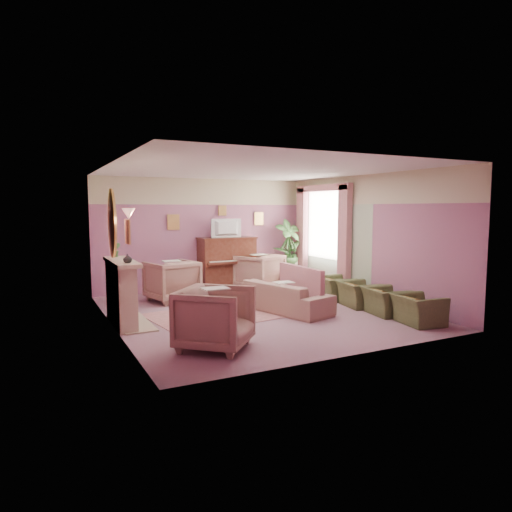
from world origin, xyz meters
name	(u,v)px	position (x,y,z in m)	size (l,w,h in m)	color
floor	(257,312)	(0.00, 0.00, 0.00)	(5.50, 6.00, 0.01)	gray
ceiling	(257,170)	(0.00, 0.00, 2.80)	(5.50, 6.00, 0.01)	silver
wall_back	(204,234)	(0.00, 3.00, 1.40)	(5.50, 0.02, 2.80)	slate
wall_front	(355,256)	(0.00, -3.00, 1.40)	(5.50, 0.02, 2.80)	slate
wall_left	(112,247)	(-2.75, 0.00, 1.40)	(0.02, 6.00, 2.80)	slate
wall_right	(367,238)	(2.75, 0.00, 1.40)	(0.02, 6.00, 2.80)	slate
picture_rail_band	(203,192)	(0.00, 2.99, 2.47)	(5.50, 0.01, 0.65)	beige
stripe_panel	(331,248)	(2.73, 1.30, 1.07)	(0.01, 3.00, 2.15)	#ADBD9E
fireplace_surround	(121,294)	(-2.59, 0.20, 0.55)	(0.30, 1.40, 1.10)	#C4AB8A
fireplace_inset	(127,302)	(-2.49, 0.20, 0.40)	(0.18, 0.72, 0.68)	black
fire_ember	(129,312)	(-2.45, 0.20, 0.22)	(0.06, 0.54, 0.10)	red
mantel_shelf	(122,262)	(-2.56, 0.20, 1.12)	(0.40, 1.55, 0.07)	#C4AB8A
hearth	(133,323)	(-2.39, 0.20, 0.01)	(0.55, 1.50, 0.02)	#C4AB8A
mirror_frame	(112,223)	(-2.70, 0.20, 1.80)	(0.04, 0.72, 1.20)	#E1B359
mirror_glass	(114,223)	(-2.67, 0.20, 1.80)	(0.01, 0.60, 1.06)	white
sconce_shade	(129,213)	(-2.62, -0.85, 1.98)	(0.20, 0.20, 0.16)	tan
piano	(227,264)	(0.50, 2.68, 0.65)	(1.40, 0.60, 1.30)	#52261A
piano_keyshelf	(232,262)	(0.50, 2.33, 0.72)	(1.30, 0.12, 0.06)	#52261A
piano_keys	(232,261)	(0.50, 2.33, 0.76)	(1.20, 0.08, 0.02)	beige
piano_top	(227,238)	(0.50, 2.68, 1.31)	(1.45, 0.65, 0.04)	#52261A
television	(228,227)	(0.50, 2.63, 1.60)	(0.80, 0.12, 0.48)	black
print_back_left	(173,222)	(-0.80, 2.96, 1.72)	(0.30, 0.03, 0.38)	#E1B359
print_back_right	(259,219)	(1.55, 2.96, 1.78)	(0.26, 0.03, 0.34)	#E1B359
print_back_mid	(222,211)	(0.50, 2.96, 2.00)	(0.22, 0.03, 0.26)	#E1B359
print_left_wall	(128,232)	(-2.71, -1.20, 1.72)	(0.03, 0.28, 0.36)	#E1B359
window_blind	(325,223)	(2.70, 1.55, 1.70)	(0.03, 1.40, 1.80)	beige
curtain_left	(344,241)	(2.62, 0.63, 1.30)	(0.16, 0.34, 2.60)	#B56D76
curtain_right	(302,236)	(2.62, 2.47, 1.30)	(0.16, 0.34, 2.60)	#B56D76
pelmet	(323,188)	(2.62, 1.55, 2.56)	(0.16, 2.20, 0.16)	#B56D76
mantel_plant	(116,250)	(-2.55, 0.75, 1.29)	(0.16, 0.16, 0.28)	#417738
mantel_vase	(128,259)	(-2.55, -0.30, 1.23)	(0.16, 0.16, 0.16)	beige
area_rug	(218,315)	(-0.80, 0.10, 0.01)	(2.50, 1.80, 0.01)	#B97271
coffee_table	(214,305)	(-0.91, 0.01, 0.23)	(1.00, 0.50, 0.45)	#32190D
table_paper	(216,293)	(-0.86, 0.01, 0.46)	(0.35, 0.28, 0.01)	silver
sofa	(284,291)	(0.52, -0.17, 0.41)	(0.68, 2.05, 0.83)	#9F7766
sofa_throw	(301,280)	(0.92, -0.17, 0.60)	(0.10, 1.55, 0.57)	#B56D76
floral_armchair_left	(172,279)	(-1.20, 1.81, 0.51)	(0.97, 0.97, 1.01)	#9F7766
floral_armchair_right	(259,270)	(1.16, 2.17, 0.51)	(0.97, 0.97, 1.01)	#9F7766
floral_armchair_front	(215,315)	(-1.61, -1.85, 0.51)	(0.97, 0.97, 1.01)	#9F7766
olive_chair_a	(418,305)	(2.14, -2.14, 0.35)	(0.57, 0.81, 0.70)	#4B532D
olive_chair_b	(386,297)	(2.14, -1.32, 0.35)	(0.57, 0.81, 0.70)	#4B532D
olive_chair_c	(359,290)	(2.14, -0.50, 0.35)	(0.57, 0.81, 0.70)	#4B532D
olive_chair_d	(335,284)	(2.14, 0.32, 0.35)	(0.57, 0.81, 0.70)	#4B532D
side_table	(288,271)	(2.29, 2.64, 0.35)	(0.52, 0.52, 0.70)	white
side_plant_big	(288,252)	(2.29, 2.64, 0.87)	(0.30, 0.30, 0.34)	#417738
side_plant_small	(294,253)	(2.41, 2.54, 0.84)	(0.16, 0.16, 0.28)	#417738
palm_pot	(288,278)	(2.24, 2.54, 0.17)	(0.34, 0.34, 0.34)	maroon
palm_plant	(289,246)	(2.24, 2.54, 1.06)	(0.76, 0.76, 1.44)	#417738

